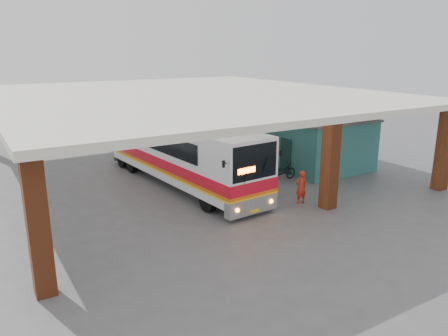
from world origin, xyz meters
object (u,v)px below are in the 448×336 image
object	(u,v)px
red_chair	(229,149)
pedestrian	(301,187)
motorcycle	(282,172)
coach_bus	(180,151)

from	to	relation	value
red_chair	pedestrian	bearing A→B (deg)	-122.04
motorcycle	pedestrian	bearing A→B (deg)	150.24
coach_bus	pedestrian	size ratio (longest dim) A/B	7.98
pedestrian	red_chair	bearing A→B (deg)	-98.80
coach_bus	pedestrian	world-z (taller)	coach_bus
motorcycle	pedestrian	size ratio (longest dim) A/B	1.20
coach_bus	motorcycle	size ratio (longest dim) A/B	6.67
motorcycle	pedestrian	distance (m)	3.77
motorcycle	coach_bus	bearing A→B (deg)	60.55
pedestrian	red_chair	size ratio (longest dim) A/B	2.28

